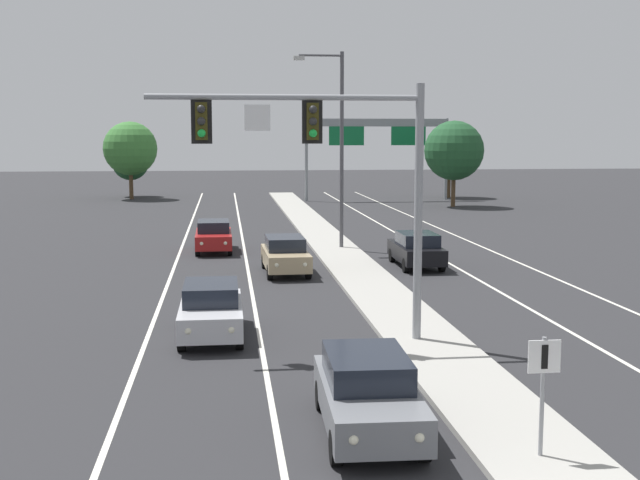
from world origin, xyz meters
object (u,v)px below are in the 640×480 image
Objects in this scene: median_sign_post at (543,379)px; tree_far_right_a at (449,152)px; overhead_signal_mast at (333,157)px; street_lamp_median at (337,138)px; car_oncoming_tan at (285,254)px; car_receding_black at (416,249)px; tree_far_left_b at (130,149)px; highway_sign_gantry at (377,133)px; tree_far_left_a at (130,162)px; tree_far_right_c at (454,151)px; car_oncoming_grey at (368,392)px; car_oncoming_silver at (211,309)px; car_oncoming_red at (214,236)px.

tree_far_right_a is (15.74, 62.18, 2.76)m from median_sign_post.
street_lamp_median reaches higher than overhead_signal_mast.
car_oncoming_tan and car_receding_black have the same top height.
street_lamp_median is at bearing -67.97° from tree_far_left_b.
car_receding_black is 38.37m from highway_sign_gantry.
overhead_signal_mast is at bearing -78.03° from tree_far_left_b.
highway_sign_gantry is 24.39m from tree_far_left_a.
tree_far_right_c is at bearing 75.68° from median_sign_post.
tree_far_left_b is at bearing 102.69° from median_sign_post.
overhead_signal_mast is at bearing -78.33° from tree_far_left_a.
overhead_signal_mast is 1.69× the size of car_oncoming_tan.
car_oncoming_tan is at bearing -170.92° from car_receding_black.
tree_far_right_a is (18.82, 41.17, 3.52)m from car_oncoming_tan.
car_oncoming_tan is 44.36m from tree_far_left_b.
tree_far_left_a is at bearing 100.34° from car_oncoming_grey.
car_oncoming_silver is at bearing -81.35° from tree_far_left_a.
tree_far_left_a is 0.71× the size of tree_far_left_b.
car_oncoming_grey and car_oncoming_silver have the same top height.
median_sign_post is 64.20m from tree_far_right_a.
tree_far_left_a is at bearing 152.09° from tree_far_right_c.
street_lamp_median is at bearing -69.22° from tree_far_left_a.
tree_far_right_a is (21.82, 52.03, 3.52)m from car_oncoming_silver.
street_lamp_median reaches higher than car_oncoming_red.
median_sign_post is 11.86m from car_oncoming_silver.
car_oncoming_grey is 1.01× the size of car_oncoming_silver.
tree_far_left_b is (-8.26, 53.59, 3.91)m from car_oncoming_silver.
median_sign_post is 0.31× the size of tree_far_right_c.
car_oncoming_red is at bearing 146.61° from car_receding_black.
median_sign_post is 60.33m from highway_sign_gantry.
tree_far_right_a is at bearing 71.03° from overhead_signal_mast.
tree_far_right_c is 1.39× the size of tree_far_left_a.
car_oncoming_red is 0.67× the size of tree_far_right_a.
tree_far_right_a reaches higher than car_oncoming_red.
street_lamp_median is at bearing 81.68° from overhead_signal_mast.
car_receding_black is 32.30m from tree_far_right_c.
street_lamp_median is at bearing 89.70° from median_sign_post.
tree_far_left_a is at bearing 96.89° from tree_far_left_b.
street_lamp_median is 0.75× the size of highway_sign_gantry.
car_oncoming_grey is 20.88m from car_receding_black.
tree_far_left_b is at bearing 100.54° from car_oncoming_grey.
highway_sign_gantry is at bearing 82.14° from median_sign_post.
tree_far_left_b is (-30.09, 1.55, 0.38)m from tree_far_right_a.
tree_far_right_c is (19.44, 42.16, 3.86)m from car_oncoming_silver.
median_sign_post is 21.25m from car_oncoming_tan.
car_oncoming_red is (-3.16, 7.02, 0.00)m from car_oncoming_tan.
median_sign_post is at bearing -90.30° from street_lamp_median.
car_oncoming_silver is 1.00× the size of car_oncoming_red.
car_oncoming_red is 0.62× the size of tree_far_left_b.
highway_sign_gantry is at bearing 77.92° from overhead_signal_mast.
tree_far_left_a reaches higher than car_oncoming_silver.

